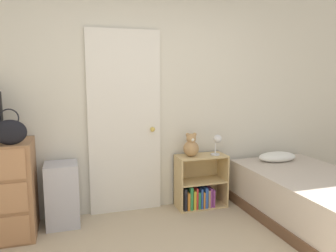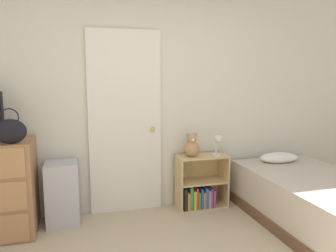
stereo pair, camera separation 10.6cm
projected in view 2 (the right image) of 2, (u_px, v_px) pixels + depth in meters
wall_back at (138, 101)px, 3.74m from camera, size 10.00×0.06×2.55m
door_closed at (125, 123)px, 3.69m from camera, size 0.82×0.09×2.06m
handbag at (10, 131)px, 2.96m from camera, size 0.28×0.10×0.33m
storage_bin at (62, 193)px, 3.44m from camera, size 0.33×0.34×0.66m
bookshelf at (199, 188)px, 3.89m from camera, size 0.59×0.30×0.63m
teddy_bear at (192, 146)px, 3.79m from camera, size 0.18×0.18×0.28m
desk_lamp at (218, 141)px, 3.83m from camera, size 0.12×0.12×0.25m
bed at (314, 200)px, 3.45m from camera, size 1.10×1.82×0.62m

